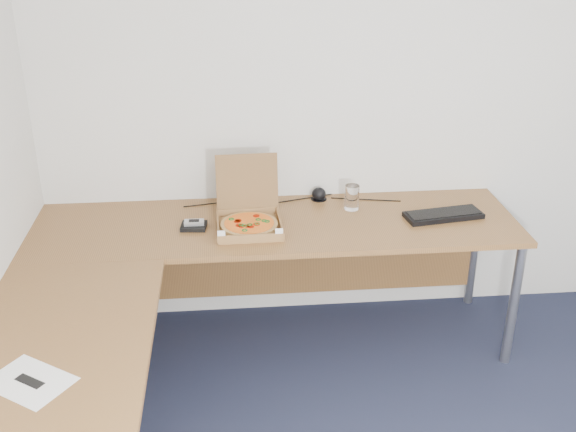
{
  "coord_description": "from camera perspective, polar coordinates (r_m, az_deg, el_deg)",
  "views": [
    {
      "loc": [
        -0.73,
        -1.79,
        2.24
      ],
      "look_at": [
        -0.45,
        1.28,
        0.82
      ],
      "focal_mm": 42.78,
      "sensor_mm": 36.0,
      "label": 1
    }
  ],
  "objects": [
    {
      "name": "desk",
      "position": [
        3.17,
        -6.26,
        -4.53
      ],
      "size": [
        2.5,
        2.2,
        0.73
      ],
      "color": "brown",
      "rests_on": "ground"
    },
    {
      "name": "drinking_glass",
      "position": [
        3.69,
        5.33,
        1.56
      ],
      "size": [
        0.08,
        0.08,
        0.14
      ],
      "primitive_type": "cylinder",
      "color": "white",
      "rests_on": "desk"
    },
    {
      "name": "paper_sheet",
      "position": [
        2.6,
        -20.68,
        -12.74
      ],
      "size": [
        0.35,
        0.33,
        0.0
      ],
      "primitive_type": "cube",
      "rotation": [
        0.0,
        0.0,
        -0.6
      ],
      "color": "white",
      "rests_on": "desk"
    },
    {
      "name": "wallet",
      "position": [
        3.51,
        -7.83,
        -0.84
      ],
      "size": [
        0.14,
        0.12,
        0.02
      ],
      "primitive_type": "cube",
      "rotation": [
        0.0,
        0.0,
        -0.1
      ],
      "color": "black",
      "rests_on": "desk"
    },
    {
      "name": "phone",
      "position": [
        3.5,
        -7.81,
        -0.53
      ],
      "size": [
        0.1,
        0.05,
        0.02
      ],
      "primitive_type": "cube",
      "rotation": [
        0.0,
        0.0,
        -0.01
      ],
      "color": "#B2B5BA",
      "rests_on": "wallet"
    },
    {
      "name": "cable_bundle",
      "position": [
        3.79,
        0.0,
        1.26
      ],
      "size": [
        0.58,
        0.12,
        0.01
      ],
      "primitive_type": null,
      "rotation": [
        0.0,
        0.0,
        0.14
      ],
      "color": "black",
      "rests_on": "desk"
    },
    {
      "name": "keyboard",
      "position": [
        3.69,
        12.78,
        0.07
      ],
      "size": [
        0.42,
        0.21,
        0.03
      ],
      "primitive_type": "cube",
      "rotation": [
        0.0,
        0.0,
        0.16
      ],
      "color": "black",
      "rests_on": "desk"
    },
    {
      "name": "dome_speaker",
      "position": [
        3.81,
        2.59,
        1.91
      ],
      "size": [
        0.09,
        0.09,
        0.07
      ],
      "primitive_type": "ellipsoid",
      "color": "black",
      "rests_on": "desk"
    },
    {
      "name": "pizza_box",
      "position": [
        3.48,
        -3.26,
        -0.37
      ],
      "size": [
        0.32,
        0.38,
        0.33
      ],
      "rotation": [
        0.0,
        0.0,
        0.03
      ],
      "color": "olive",
      "rests_on": "desk"
    },
    {
      "name": "room_shell",
      "position": [
        2.18,
        15.06,
        -3.31
      ],
      "size": [
        3.5,
        3.5,
        2.5
      ],
      "primitive_type": null,
      "color": "silver",
      "rests_on": "ground"
    }
  ]
}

